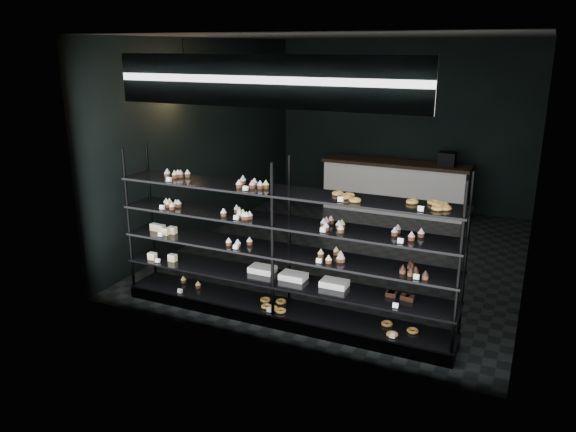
% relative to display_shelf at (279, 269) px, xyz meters
% --- Properties ---
extents(room, '(5.01, 6.01, 3.20)m').
position_rel_display_shelf_xyz_m(room, '(0.06, 2.45, 0.97)').
color(room, black).
rests_on(room, ground).
extents(display_shelf, '(4.00, 0.50, 1.91)m').
position_rel_display_shelf_xyz_m(display_shelf, '(0.00, 0.00, 0.00)').
color(display_shelf, black).
rests_on(display_shelf, room).
extents(signage, '(3.30, 0.05, 0.50)m').
position_rel_display_shelf_xyz_m(signage, '(0.06, -0.48, 2.12)').
color(signage, '#0D2043').
rests_on(signage, room).
extents(pendant_lamp, '(0.29, 0.29, 0.87)m').
position_rel_display_shelf_xyz_m(pendant_lamp, '(-2.14, 1.42, 1.82)').
color(pendant_lamp, black).
rests_on(pendant_lamp, room).
extents(service_counter, '(2.77, 0.65, 1.23)m').
position_rel_display_shelf_xyz_m(service_counter, '(0.10, 4.95, -0.13)').
color(service_counter, white).
rests_on(service_counter, room).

